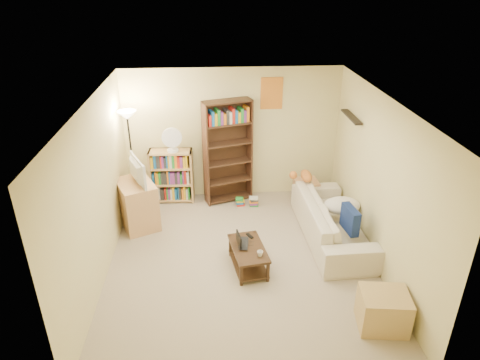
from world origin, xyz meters
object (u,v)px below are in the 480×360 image
object	(u,v)px
tall_bookshelf	(228,150)
end_cabinet	(383,310)
tv_stand	(137,204)
television	(133,171)
laptop	(247,244)
coffee_table	(248,255)
floor_lamp	(129,133)
side_table	(306,192)
tabby_cat	(304,176)
mug	(260,254)
sofa	(332,220)
desk_fan	(172,140)
short_bookshelf	(172,176)

from	to	relation	value
tall_bookshelf	end_cabinet	xyz separation A→B (m)	(1.75, -3.44, -0.80)
tv_stand	television	size ratio (longest dim) A/B	1.12
laptop	end_cabinet	size ratio (longest dim) A/B	0.64
tall_bookshelf	end_cabinet	bearing A→B (deg)	-80.17
tall_bookshelf	coffee_table	bearing A→B (deg)	-102.08
television	end_cabinet	bearing A→B (deg)	-152.41
floor_lamp	side_table	distance (m)	3.41
tall_bookshelf	tabby_cat	bearing A→B (deg)	-40.91
side_table	end_cabinet	bearing A→B (deg)	-84.76
tabby_cat	floor_lamp	xyz separation A→B (m)	(-3.02, 0.28, 0.78)
mug	floor_lamp	size ratio (longest dim) A/B	0.05
sofa	tv_stand	size ratio (longest dim) A/B	2.76
tabby_cat	desk_fan	world-z (taller)	desk_fan
mug	tall_bookshelf	world-z (taller)	tall_bookshelf
sofa	floor_lamp	xyz separation A→B (m)	(-3.34, 1.13, 1.20)
tv_stand	coffee_table	bearing A→B (deg)	-61.20
television	tall_bookshelf	xyz separation A→B (m)	(1.60, 0.82, 0.00)
laptop	floor_lamp	bearing A→B (deg)	53.87
side_table	tabby_cat	bearing A→B (deg)	-113.58
television	tall_bookshelf	distance (m)	1.80
television	side_table	size ratio (longest dim) A/B	1.52
short_bookshelf	end_cabinet	size ratio (longest dim) A/B	1.76
coffee_table	short_bookshelf	distance (m)	2.57
coffee_table	mug	distance (m)	0.32
end_cabinet	tabby_cat	bearing A→B (deg)	98.47
tabby_cat	coffee_table	size ratio (longest dim) A/B	0.58
television	short_bookshelf	xyz separation A→B (m)	(0.53, 0.88, -0.53)
tv_stand	television	bearing A→B (deg)	0.00
coffee_table	tall_bookshelf	bearing A→B (deg)	85.90
tv_stand	tall_bookshelf	world-z (taller)	tall_bookshelf
tabby_cat	short_bookshelf	distance (m)	2.49
short_bookshelf	side_table	size ratio (longest dim) A/B	2.13
coffee_table	television	xyz separation A→B (m)	(-1.79, 1.34, 0.81)
television	tabby_cat	bearing A→B (deg)	-109.69
sofa	mug	size ratio (longest dim) A/B	24.87
tabby_cat	laptop	world-z (taller)	tabby_cat
tabby_cat	desk_fan	bearing A→B (deg)	165.77
coffee_table	floor_lamp	bearing A→B (deg)	126.38
side_table	laptop	bearing A→B (deg)	-125.21
coffee_table	short_bookshelf	world-z (taller)	short_bookshelf
coffee_table	short_bookshelf	bearing A→B (deg)	110.44
laptop	desk_fan	xyz separation A→B (m)	(-1.18, 2.10, 0.88)
mug	tv_stand	size ratio (longest dim) A/B	0.11
television	side_table	xyz separation A→B (m)	(3.06, 0.55, -0.80)
tv_stand	end_cabinet	bearing A→B (deg)	-62.41
tabby_cat	mug	world-z (taller)	tabby_cat
mug	tv_stand	distance (m)	2.49
floor_lamp	television	bearing A→B (deg)	-79.05
coffee_table	tv_stand	size ratio (longest dim) A/B	1.09
sofa	end_cabinet	world-z (taller)	sofa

